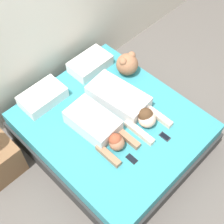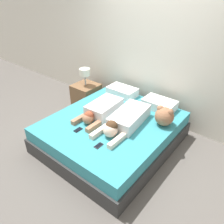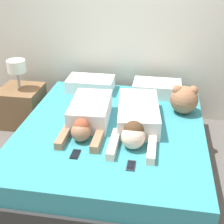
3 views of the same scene
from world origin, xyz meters
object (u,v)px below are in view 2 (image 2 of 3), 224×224
object	(u,v)px
plush_toy	(164,116)
nightstand	(86,94)
pillow_head_right	(159,104)
person_right	(125,120)
bed	(112,132)
cell_phone_right	(99,146)
person_left	(101,110)
pillow_head_left	(122,91)
cell_phone_left	(78,130)

from	to	relation	value
plush_toy	nightstand	bearing A→B (deg)	171.95
pillow_head_right	person_right	size ratio (longest dim) A/B	0.50
bed	pillow_head_right	size ratio (longest dim) A/B	3.79
pillow_head_right	cell_phone_right	world-z (taller)	pillow_head_right
bed	nightstand	world-z (taller)	nightstand
bed	person_left	xyz separation A→B (m)	(-0.23, 0.00, 0.33)
pillow_head_left	cell_phone_left	distance (m)	1.34
person_left	nightstand	xyz separation A→B (m)	(-1.02, 0.67, -0.29)
bed	person_right	size ratio (longest dim) A/B	1.89
bed	pillow_head_left	distance (m)	0.95
person_left	cell_phone_right	bearing A→B (deg)	-51.35
pillow_head_left	person_right	size ratio (longest dim) A/B	0.50
person_left	cell_phone_left	world-z (taller)	person_left
cell_phone_left	cell_phone_right	bearing A→B (deg)	-9.10
cell_phone_right	person_right	bearing A→B (deg)	91.31
pillow_head_right	plush_toy	bearing A→B (deg)	-54.10
cell_phone_left	cell_phone_right	distance (m)	0.48
nightstand	cell_phone_right	bearing A→B (deg)	-40.27
person_right	nightstand	bearing A→B (deg)	156.06
bed	pillow_head_right	distance (m)	0.95
pillow_head_left	person_left	size ratio (longest dim) A/B	0.62
person_left	cell_phone_right	xyz separation A→B (m)	(0.48, -0.60, -0.09)
bed	plush_toy	bearing A→B (deg)	30.40
cell_phone_right	nightstand	distance (m)	1.98
pillow_head_right	nightstand	xyz separation A→B (m)	(-1.65, -0.13, -0.27)
person_left	person_right	world-z (taller)	person_right
cell_phone_right	plush_toy	world-z (taller)	plush_toy
plush_toy	person_right	bearing A→B (deg)	-139.02
bed	pillow_head_left	bearing A→B (deg)	116.25
cell_phone_left	plush_toy	distance (m)	1.30
bed	person_right	xyz separation A→B (m)	(0.24, 0.01, 0.33)
nightstand	person_left	bearing A→B (deg)	-33.32
person_right	nightstand	xyz separation A→B (m)	(-1.49, 0.66, -0.29)
pillow_head_left	person_left	bearing A→B (deg)	-78.21
plush_toy	nightstand	world-z (taller)	nightstand
nightstand	pillow_head_right	bearing A→B (deg)	4.38
cell_phone_right	plush_toy	bearing A→B (deg)	66.62
person_left	nightstand	size ratio (longest dim) A/B	1.07
person_left	cell_phone_right	world-z (taller)	person_left
cell_phone_left	plush_toy	xyz separation A→B (m)	(0.91, 0.92, 0.15)
pillow_head_right	person_left	distance (m)	1.01
pillow_head_right	person_left	size ratio (longest dim) A/B	0.62
bed	cell_phone_right	distance (m)	0.69
pillow_head_left	person_left	world-z (taller)	person_left
person_left	nightstand	world-z (taller)	nightstand
plush_toy	pillow_head_right	bearing A→B (deg)	125.90
bed	pillow_head_right	xyz separation A→B (m)	(0.39, 0.80, 0.31)
pillow_head_left	bed	bearing A→B (deg)	-63.75
nightstand	cell_phone_left	bearing A→B (deg)	-49.34
bed	nightstand	size ratio (longest dim) A/B	2.48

